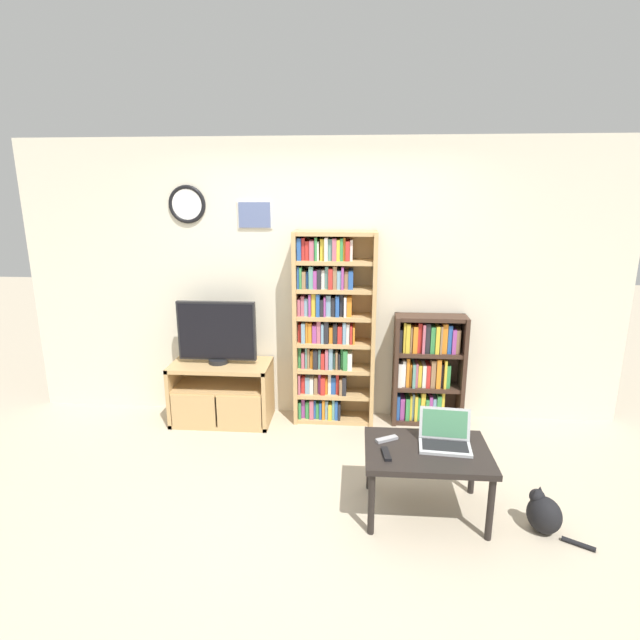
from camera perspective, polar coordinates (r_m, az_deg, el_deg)
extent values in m
plane|color=#BCAD93|center=(3.66, -2.07, -21.14)|extent=(18.00, 18.00, 0.00)
cube|color=beige|center=(4.68, 0.02, 4.30)|extent=(5.63, 0.06, 2.60)
torus|color=black|center=(4.82, -14.95, 12.65)|extent=(0.34, 0.04, 0.34)
cylinder|color=white|center=(4.82, -14.95, 12.65)|extent=(0.28, 0.02, 0.28)
cube|color=silver|center=(4.66, -7.47, 11.83)|extent=(0.32, 0.01, 0.25)
cube|color=slate|center=(4.65, -7.48, 11.82)|extent=(0.29, 0.02, 0.23)
cube|color=tan|center=(4.99, -16.07, -7.76)|extent=(0.04, 0.47, 0.58)
cube|color=tan|center=(4.76, -5.93, -8.34)|extent=(0.04, 0.47, 0.58)
cube|color=tan|center=(4.76, -11.28, -5.07)|extent=(0.92, 0.47, 0.04)
cube|color=tan|center=(4.97, -10.97, -10.96)|extent=(0.92, 0.47, 0.04)
cube|color=tan|center=(4.83, -11.16, -7.44)|extent=(0.85, 0.43, 0.04)
cube|color=tan|center=(4.76, -14.28, -10.02)|extent=(0.41, 0.02, 0.31)
cube|color=tan|center=(4.65, -9.23, -10.37)|extent=(0.41, 0.02, 0.31)
cylinder|color=black|center=(4.76, -11.53, -4.61)|extent=(0.18, 0.18, 0.04)
cube|color=black|center=(4.67, -11.71, -1.20)|extent=(0.72, 0.05, 0.55)
cube|color=black|center=(4.64, -11.80, -1.30)|extent=(0.69, 0.01, 0.51)
cube|color=tan|center=(4.61, -2.73, -1.05)|extent=(0.04, 0.28, 1.79)
cube|color=tan|center=(4.58, 6.10, -1.22)|extent=(0.04, 0.28, 1.79)
cube|color=tan|center=(4.71, 1.75, -0.70)|extent=(0.74, 0.02, 1.79)
cube|color=tan|center=(4.89, 1.59, -11.09)|extent=(0.67, 0.25, 0.04)
cube|color=tan|center=(4.79, 1.61, -8.38)|extent=(0.67, 0.25, 0.04)
cube|color=tan|center=(4.70, 1.63, -5.56)|extent=(0.67, 0.25, 0.04)
cube|color=tan|center=(4.61, 1.66, -2.64)|extent=(0.67, 0.25, 0.04)
cube|color=tan|center=(4.55, 1.68, 0.39)|extent=(0.67, 0.25, 0.04)
cube|color=tan|center=(4.49, 1.70, 3.49)|extent=(0.67, 0.25, 0.04)
cube|color=tan|center=(4.45, 1.73, 6.66)|extent=(0.67, 0.25, 0.04)
cube|color=tan|center=(4.42, 1.75, 9.88)|extent=(0.67, 0.25, 0.04)
cube|color=#388947|center=(4.88, -2.19, -9.87)|extent=(0.02, 0.22, 0.16)
cube|color=#9E4293|center=(4.88, -1.82, -9.71)|extent=(0.03, 0.18, 0.19)
cube|color=#388947|center=(4.88, -1.35, -9.86)|extent=(0.04, 0.20, 0.17)
cube|color=#B75B70|center=(4.86, -0.87, -9.78)|extent=(0.04, 0.22, 0.19)
cube|color=#2856A8|center=(4.87, -0.51, -9.80)|extent=(0.02, 0.19, 0.18)
cube|color=#388947|center=(4.87, -0.21, -9.93)|extent=(0.03, 0.20, 0.16)
cube|color=#2856A8|center=(4.86, 0.13, -9.91)|extent=(0.02, 0.21, 0.17)
cube|color=orange|center=(4.85, 0.47, -9.80)|extent=(0.02, 0.22, 0.19)
cube|color=#759EB7|center=(4.86, 0.83, -9.85)|extent=(0.03, 0.20, 0.18)
cube|color=gold|center=(4.86, 1.22, -10.05)|extent=(0.03, 0.22, 0.15)
cube|color=#5B9389|center=(4.85, 1.59, -9.77)|extent=(0.02, 0.21, 0.20)
cube|color=#2856A8|center=(4.85, 1.92, -9.87)|extent=(0.03, 0.22, 0.19)
cube|color=#232328|center=(4.85, 2.25, -10.02)|extent=(0.02, 0.22, 0.16)
cube|color=#B75B70|center=(4.77, -2.25, -6.99)|extent=(0.02, 0.23, 0.19)
cube|color=red|center=(4.79, -1.83, -7.12)|extent=(0.04, 0.18, 0.16)
cube|color=#759EB7|center=(4.78, -1.35, -7.13)|extent=(0.04, 0.19, 0.16)
cube|color=white|center=(4.78, -0.87, -7.18)|extent=(0.04, 0.20, 0.16)
cube|color=#93704C|center=(4.77, -0.40, -7.18)|extent=(0.03, 0.21, 0.16)
cube|color=#9E4293|center=(4.77, 0.01, -7.02)|extent=(0.02, 0.17, 0.19)
cube|color=red|center=(4.76, 0.40, -7.18)|extent=(0.04, 0.22, 0.17)
cube|color=orange|center=(4.77, 0.80, -7.23)|extent=(0.02, 0.19, 0.16)
cube|color=white|center=(4.76, 1.15, -6.94)|extent=(0.03, 0.18, 0.21)
cube|color=#2856A8|center=(4.77, 1.58, -7.20)|extent=(0.04, 0.18, 0.16)
cube|color=red|center=(4.76, 2.05, -6.98)|extent=(0.03, 0.18, 0.20)
cube|color=#93704C|center=(4.75, 2.42, -7.32)|extent=(0.03, 0.22, 0.15)
cube|color=#232328|center=(4.75, 2.82, -7.19)|extent=(0.04, 0.22, 0.18)
cube|color=#388947|center=(4.70, -2.22, -4.04)|extent=(0.02, 0.17, 0.20)
cube|color=#B75B70|center=(4.70, -1.85, -4.33)|extent=(0.03, 0.20, 0.15)
cube|color=#5B9389|center=(4.69, -1.49, -4.08)|extent=(0.02, 0.19, 0.20)
cube|color=#93704C|center=(4.69, -1.22, -4.12)|extent=(0.02, 0.19, 0.19)
cube|color=orange|center=(4.69, -0.88, -4.26)|extent=(0.03, 0.18, 0.17)
cube|color=#232328|center=(4.68, -0.43, -4.22)|extent=(0.04, 0.21, 0.18)
cube|color=#5B9389|center=(4.68, 0.02, -4.22)|extent=(0.02, 0.20, 0.18)
cube|color=red|center=(4.68, 0.39, -4.41)|extent=(0.03, 0.21, 0.15)
cube|color=#B75B70|center=(4.67, 0.84, -4.20)|extent=(0.03, 0.22, 0.19)
cube|color=#759EB7|center=(4.67, 1.29, -4.14)|extent=(0.04, 0.21, 0.20)
cube|color=#5B9389|center=(4.68, 1.68, -4.42)|extent=(0.02, 0.18, 0.15)
cube|color=#93704C|center=(4.67, 1.96, -4.34)|extent=(0.02, 0.22, 0.17)
cube|color=#232328|center=(4.67, 2.25, -4.42)|extent=(0.02, 0.20, 0.16)
cube|color=#388947|center=(4.67, 2.54, -4.13)|extent=(0.02, 0.18, 0.20)
cube|color=#388947|center=(4.66, 2.93, -4.27)|extent=(0.04, 0.22, 0.19)
cube|color=white|center=(4.66, 3.45, -4.45)|extent=(0.04, 0.23, 0.16)
cube|color=red|center=(4.63, -2.23, -1.29)|extent=(0.03, 0.17, 0.17)
cube|color=#759EB7|center=(4.61, -1.81, -1.22)|extent=(0.03, 0.22, 0.19)
cube|color=orange|center=(4.61, -1.43, -1.18)|extent=(0.02, 0.21, 0.19)
cube|color=orange|center=(4.61, -1.06, -1.23)|extent=(0.03, 0.20, 0.18)
cube|color=#9E4293|center=(4.61, -0.55, -1.35)|extent=(0.04, 0.21, 0.17)
cube|color=#B75B70|center=(4.60, -0.07, -1.13)|extent=(0.04, 0.21, 0.21)
cube|color=#759EB7|center=(4.60, 0.35, -1.28)|extent=(0.02, 0.22, 0.18)
cube|color=#232328|center=(4.59, 0.80, -1.15)|extent=(0.04, 0.22, 0.21)
cube|color=orange|center=(4.60, 1.31, -1.47)|extent=(0.03, 0.20, 0.15)
cube|color=#232328|center=(4.59, 1.79, -1.31)|extent=(0.04, 0.21, 0.18)
cube|color=red|center=(4.59, 2.33, -1.44)|extent=(0.04, 0.21, 0.16)
cube|color=#759EB7|center=(4.58, 2.83, -1.23)|extent=(0.03, 0.22, 0.20)
cube|color=white|center=(4.59, 3.23, -1.32)|extent=(0.03, 0.21, 0.18)
cube|color=red|center=(4.59, 3.59, -1.43)|extent=(0.02, 0.22, 0.17)
cube|color=orange|center=(4.59, 3.90, -1.51)|extent=(0.02, 0.22, 0.16)
cube|color=#B75B70|center=(4.56, -2.29, 1.64)|extent=(0.02, 0.21, 0.15)
cube|color=#B75B70|center=(4.56, -1.90, 1.82)|extent=(0.03, 0.20, 0.18)
cube|color=#759EB7|center=(4.56, -1.47, 1.68)|extent=(0.03, 0.19, 0.16)
cube|color=#9E4293|center=(4.54, -1.08, 1.91)|extent=(0.02, 0.22, 0.20)
cube|color=gold|center=(4.54, -0.65, 1.93)|extent=(0.04, 0.20, 0.20)
cube|color=#2856A8|center=(4.53, -0.14, 1.91)|extent=(0.03, 0.22, 0.21)
cube|color=#232328|center=(4.54, 0.27, 1.60)|extent=(0.03, 0.21, 0.15)
cube|color=#9E4293|center=(4.53, 0.61, 1.75)|extent=(0.02, 0.22, 0.18)
cube|color=#759EB7|center=(4.54, 1.02, 1.82)|extent=(0.04, 0.19, 0.19)
cube|color=#232328|center=(4.54, 1.56, 1.70)|extent=(0.03, 0.20, 0.17)
cube|color=#2856A8|center=(4.53, 2.05, 1.79)|extent=(0.03, 0.22, 0.19)
cube|color=#232328|center=(4.53, 2.52, 1.89)|extent=(0.03, 0.18, 0.20)
cube|color=white|center=(4.52, 2.92, 1.71)|extent=(0.02, 0.22, 0.18)
cube|color=orange|center=(4.53, 3.38, 1.71)|extent=(0.04, 0.19, 0.18)
cube|color=#2856A8|center=(4.50, -2.39, 5.01)|extent=(0.02, 0.22, 0.19)
cube|color=#388947|center=(4.50, -2.11, 4.99)|extent=(0.02, 0.22, 0.19)
cube|color=#93704C|center=(4.50, -1.73, 4.74)|extent=(0.03, 0.23, 0.15)
cube|color=#2856A8|center=(4.51, -1.35, 4.74)|extent=(0.02, 0.19, 0.15)
cube|color=#5B9389|center=(4.49, -0.94, 5.02)|extent=(0.04, 0.22, 0.20)
cube|color=#9E4293|center=(4.49, -0.48, 4.78)|extent=(0.03, 0.21, 0.16)
cube|color=#232328|center=(4.49, -0.02, 4.85)|extent=(0.03, 0.22, 0.17)
cube|color=white|center=(4.49, 0.42, 4.81)|extent=(0.03, 0.19, 0.17)
cube|color=#5B9389|center=(4.49, 0.84, 5.00)|extent=(0.03, 0.19, 0.20)
cube|color=red|center=(4.48, 1.27, 4.87)|extent=(0.04, 0.22, 0.18)
cube|color=#93704C|center=(4.48, 1.76, 5.01)|extent=(0.03, 0.21, 0.20)
cube|color=#759EB7|center=(4.48, 2.24, 4.77)|extent=(0.04, 0.21, 0.17)
cube|color=#9E4293|center=(4.47, 2.64, 4.96)|extent=(0.02, 0.23, 0.20)
cube|color=#93704C|center=(4.48, 3.05, 4.71)|extent=(0.04, 0.19, 0.16)
cube|color=#2856A8|center=(4.48, 3.55, 4.74)|extent=(0.04, 0.20, 0.16)
cube|color=#2856A8|center=(4.47, -2.29, 8.17)|extent=(0.04, 0.21, 0.19)
cube|color=red|center=(4.47, -1.83, 8.19)|extent=(0.03, 0.18, 0.19)
cube|color=red|center=(4.47, -1.37, 8.01)|extent=(0.03, 0.19, 0.17)
cube|color=#B75B70|center=(4.46, -0.86, 8.04)|extent=(0.04, 0.21, 0.17)
cube|color=#388947|center=(4.45, -0.39, 8.21)|extent=(0.02, 0.22, 0.20)
cube|color=white|center=(4.46, -0.09, 7.98)|extent=(0.02, 0.20, 0.16)
cube|color=gold|center=(4.46, 0.31, 8.12)|extent=(0.03, 0.18, 0.19)
cube|color=white|center=(4.45, 0.78, 8.19)|extent=(0.03, 0.22, 0.20)
cube|color=#5B9389|center=(4.45, 1.24, 8.12)|extent=(0.03, 0.19, 0.19)
cube|color=#B75B70|center=(4.44, 1.71, 8.13)|extent=(0.04, 0.22, 0.19)
cube|color=gold|center=(4.44, 2.14, 8.07)|extent=(0.03, 0.22, 0.18)
cube|color=#388947|center=(4.44, 2.51, 8.13)|extent=(0.02, 0.21, 0.19)
cube|color=orange|center=(4.45, 2.82, 8.17)|extent=(0.02, 0.19, 0.20)
cube|color=red|center=(4.44, 3.20, 7.97)|extent=(0.04, 0.22, 0.17)
cube|color=white|center=(4.45, 3.61, 8.04)|extent=(0.02, 0.19, 0.18)
cube|color=#3D281E|center=(4.72, 8.60, -5.61)|extent=(0.04, 0.25, 1.04)
cube|color=#3D281E|center=(4.81, 15.92, -5.65)|extent=(0.04, 0.25, 1.04)
cube|color=#3D281E|center=(4.86, 12.12, -5.18)|extent=(0.65, 0.02, 1.04)
cube|color=#3D281E|center=(4.95, 11.98, -11.10)|extent=(0.58, 0.21, 0.04)
cube|color=#3D281E|center=(4.82, 12.19, -7.51)|extent=(0.58, 0.21, 0.04)
cube|color=#3D281E|center=(4.70, 12.40, -3.72)|extent=(0.58, 0.21, 0.04)
cube|color=#3D281E|center=(4.61, 12.63, 0.23)|extent=(0.58, 0.21, 0.04)
cube|color=#2856A8|center=(4.87, 8.88, -9.58)|extent=(0.03, 0.16, 0.24)
cube|color=#9E4293|center=(4.88, 9.35, -9.72)|extent=(0.04, 0.15, 0.21)
cube|color=#388947|center=(4.88, 9.90, -9.73)|extent=(0.04, 0.18, 0.22)
cube|color=gold|center=(4.89, 10.28, -9.55)|extent=(0.02, 0.16, 0.24)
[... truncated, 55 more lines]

